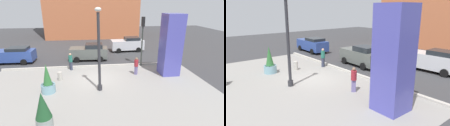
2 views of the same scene
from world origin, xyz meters
TOP-DOWN VIEW (x-y plane):
  - ground_plane at (0.00, 4.00)m, footprint 60.00×60.00m
  - plaza_pavement at (0.00, -2.00)m, footprint 18.00×10.00m
  - curb_strip at (0.00, 3.12)m, footprint 18.00×0.24m
  - lamp_post at (0.20, -1.99)m, footprint 0.44×0.44m
  - art_pillar_blue at (6.62, 0.46)m, footprint 1.56×1.56m
  - potted_plant_near_left at (-2.91, -5.74)m, footprint 0.87×0.87m
  - potted_plant_by_pillar at (-3.53, -1.90)m, footprint 1.00×1.00m
  - concrete_bollard at (-3.02, 0.14)m, footprint 0.36×0.36m
  - traffic_light_corner at (4.73, 2.86)m, footprint 0.28×0.42m
  - car_intersection at (-0.55, 5.50)m, footprint 4.26×2.11m
  - car_curb_east at (-8.75, 5.45)m, footprint 4.61×2.04m
  - car_far_lane at (4.57, 8.83)m, footprint 4.37×2.11m
  - pedestrian_by_curb at (-2.35, 2.50)m, footprint 0.49×0.49m
  - pedestrian_crossing at (3.63, 0.63)m, footprint 0.51×0.51m

SIDE VIEW (x-z plane):
  - ground_plane at x=0.00m, z-range 0.00..0.00m
  - plaza_pavement at x=0.00m, z-range -0.01..0.01m
  - curb_strip at x=0.00m, z-range 0.00..0.16m
  - concrete_bollard at x=-3.02m, z-range 0.00..0.75m
  - potted_plant_by_pillar at x=-3.53m, z-range -0.25..1.94m
  - car_curb_east at x=-8.75m, z-range 0.03..1.75m
  - pedestrian_crossing at x=3.63m, z-range 0.09..1.69m
  - car_intersection at x=-0.55m, z-range 0.00..1.86m
  - pedestrian_by_curb at x=-2.35m, z-range 0.09..1.78m
  - car_far_lane at x=4.57m, z-range 0.01..1.87m
  - potted_plant_near_left at x=-2.91m, z-range -0.02..1.99m
  - art_pillar_blue at x=6.62m, z-range 0.00..5.38m
  - lamp_post at x=0.20m, z-range -0.08..5.87m
  - traffic_light_corner at x=4.73m, z-range 0.85..5.80m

